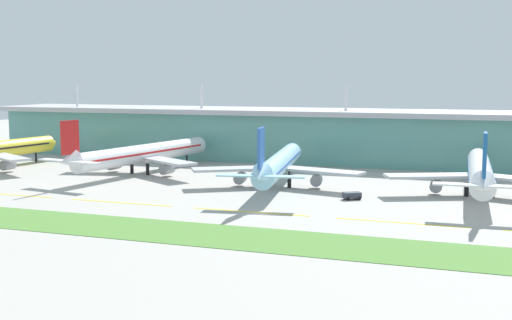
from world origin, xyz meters
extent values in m
plane|color=#A8A59E|center=(0.00, 0.00, 0.00)|extent=(600.00, 600.00, 0.00)
cube|color=#5B9E93|center=(0.00, 97.74, 8.68)|extent=(280.00, 28.00, 17.35)
cube|color=#B2B2B7|center=(0.00, 97.74, 18.25)|extent=(288.00, 34.00, 1.80)
cylinder|color=silver|center=(-112.00, 92.14, 23.65)|extent=(0.90, 0.90, 9.00)
cylinder|color=silver|center=(-56.00, 92.14, 23.65)|extent=(0.90, 0.90, 9.00)
cylinder|color=silver|center=(0.00, 92.14, 23.65)|extent=(0.90, 0.90, 9.00)
cone|color=yellow|center=(-106.77, 68.10, 6.50)|extent=(5.96, 4.65, 5.51)
cube|color=#B7BABF|center=(-98.94, 33.84, 5.20)|extent=(24.28, 17.61, 0.70)
cylinder|color=gray|center=(-99.96, 35.42, 2.40)|extent=(3.73, 4.86, 3.20)
cylinder|color=black|center=(-107.84, 59.51, 1.80)|extent=(0.70, 0.70, 3.60)
cylinder|color=white|center=(-56.40, 48.64, 6.50)|extent=(16.04, 61.70, 5.80)
cone|color=white|center=(-50.90, 80.98, 6.50)|extent=(6.10, 4.87, 5.51)
cone|color=white|center=(-62.06, 15.31, 7.70)|extent=(5.97, 7.36, 5.72)
cube|color=red|center=(-61.89, 16.30, 14.15)|extent=(1.76, 6.43, 9.50)
cube|color=white|center=(-67.40, 16.73, 7.50)|extent=(10.39, 4.83, 0.36)
cube|color=white|center=(-56.56, 14.89, 7.50)|extent=(10.39, 4.83, 0.36)
cube|color=#B7BABF|center=(-68.97, 46.29, 5.20)|extent=(24.90, 11.78, 0.70)
cylinder|color=gray|center=(-67.55, 47.51, 2.40)|extent=(3.91, 4.97, 3.20)
cube|color=#B7BABF|center=(-45.31, 42.27, 5.20)|extent=(24.00, 18.38, 0.70)
cylinder|color=gray|center=(-46.25, 43.89, 2.40)|extent=(3.91, 4.97, 3.20)
cylinder|color=black|center=(-52.53, 71.41, 1.80)|extent=(0.70, 0.70, 3.60)
cylinder|color=black|center=(-60.06, 46.22, 1.80)|extent=(1.10, 1.10, 3.60)
cylinder|color=black|center=(-53.75, 45.14, 1.80)|extent=(1.10, 1.10, 3.60)
cube|color=red|center=(-56.40, 48.64, 6.90)|extent=(15.05, 55.64, 0.60)
cylinder|color=#9ED1EA|center=(-7.80, 38.77, 6.50)|extent=(15.37, 59.44, 5.80)
cone|color=#9ED1EA|center=(-12.95, 69.99, 6.50)|extent=(6.09, 4.84, 5.51)
cone|color=#9ED1EA|center=(-2.48, 6.56, 7.70)|extent=(5.94, 7.34, 5.72)
cube|color=#2D5BB7|center=(-2.65, 7.55, 14.15)|extent=(1.73, 6.43, 9.50)
cube|color=#9ED1EA|center=(-7.99, 6.16, 7.50)|extent=(10.39, 4.79, 0.36)
cube|color=#9ED1EA|center=(2.86, 7.95, 7.50)|extent=(10.39, 4.79, 0.36)
cube|color=#B7BABF|center=(-18.92, 32.45, 5.20)|extent=(24.03, 18.30, 0.70)
cylinder|color=gray|center=(-17.97, 34.07, 2.40)|extent=(3.89, 4.96, 3.20)
cube|color=#B7BABF|center=(4.76, 36.36, 5.20)|extent=(24.91, 11.88, 0.70)
cylinder|color=gray|center=(3.34, 37.59, 2.40)|extent=(3.89, 4.96, 3.20)
cylinder|color=black|center=(-11.42, 60.71, 1.80)|extent=(0.70, 0.70, 3.60)
cylinder|color=black|center=(-10.47, 35.29, 1.80)|extent=(1.10, 1.10, 3.60)
cylinder|color=black|center=(-4.15, 36.33, 1.80)|extent=(1.10, 1.10, 3.60)
cube|color=#2D5BB7|center=(-7.80, 38.77, 6.90)|extent=(14.45, 53.60, 0.60)
cylinder|color=white|center=(46.08, 41.66, 6.50)|extent=(7.54, 59.04, 5.80)
cone|color=white|center=(45.15, 73.09, 6.50)|extent=(5.63, 4.16, 5.51)
cone|color=white|center=(47.04, 9.23, 7.70)|extent=(5.12, 6.77, 5.72)
cube|color=#19519E|center=(47.01, 10.23, 14.15)|extent=(0.89, 6.42, 9.50)
cube|color=white|center=(41.53, 9.57, 7.50)|extent=(10.09, 3.50, 0.36)
cube|color=white|center=(52.52, 9.89, 7.50)|extent=(10.09, 3.50, 0.36)
cube|color=#B7BABF|center=(34.22, 36.88, 5.20)|extent=(24.71, 15.87, 0.70)
cylinder|color=gray|center=(35.37, 38.36, 2.40)|extent=(3.33, 4.59, 3.20)
cylinder|color=black|center=(45.42, 63.74, 1.80)|extent=(0.70, 0.70, 3.60)
cylinder|color=black|center=(42.97, 38.57, 1.80)|extent=(1.10, 1.10, 3.60)
cylinder|color=black|center=(49.37, 38.76, 1.80)|extent=(1.10, 1.10, 3.60)
cube|color=#19519E|center=(46.08, 41.66, 6.90)|extent=(7.41, 53.15, 0.60)
cube|color=yellow|center=(-71.00, 1.09, 0.02)|extent=(28.00, 0.70, 0.04)
cube|color=yellow|center=(-37.00, 1.09, 0.02)|extent=(28.00, 0.70, 0.04)
cube|color=yellow|center=(-3.00, 1.09, 0.02)|extent=(28.00, 0.70, 0.04)
cube|color=yellow|center=(31.00, 1.09, 0.02)|extent=(28.00, 0.70, 0.04)
cube|color=#518438|center=(0.00, -22.42, 0.05)|extent=(300.00, 18.00, 0.10)
cube|color=#333842|center=(15.86, 24.45, 1.15)|extent=(4.99, 4.45, 1.40)
cylinder|color=black|center=(16.53, 26.21, 0.45)|extent=(0.94, 0.79, 0.90)
cylinder|color=black|center=(17.74, 24.42, 0.45)|extent=(0.94, 0.79, 0.90)
cylinder|color=black|center=(13.98, 24.48, 0.45)|extent=(0.94, 0.79, 0.90)
cylinder|color=black|center=(15.19, 22.69, 0.45)|extent=(0.94, 0.79, 0.90)
camera|label=1|loc=(46.76, -135.50, 29.92)|focal=45.48mm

